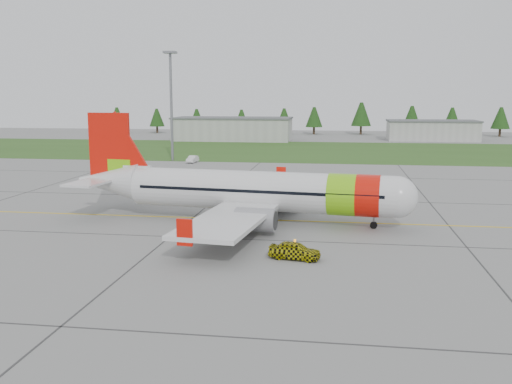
# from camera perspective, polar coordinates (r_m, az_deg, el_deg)

# --- Properties ---
(ground) EXTENTS (320.00, 320.00, 0.00)m
(ground) POSITION_cam_1_polar(r_m,az_deg,el_deg) (48.53, 8.68, -5.06)
(ground) COLOR gray
(ground) RESTS_ON ground
(aircraft) EXTENTS (34.61, 32.11, 10.50)m
(aircraft) POSITION_cam_1_polar(r_m,az_deg,el_deg) (55.53, -0.39, 0.10)
(aircraft) COLOR silver
(aircraft) RESTS_ON ground
(follow_me_car) EXTENTS (1.60, 1.80, 3.93)m
(follow_me_car) POSITION_cam_1_polar(r_m,az_deg,el_deg) (42.96, 3.92, -4.18)
(follow_me_car) COLOR yellow
(follow_me_car) RESTS_ON ground
(service_van) EXTENTS (1.44, 1.37, 3.89)m
(service_van) POSITION_cam_1_polar(r_m,az_deg,el_deg) (106.32, -6.38, 3.98)
(service_van) COLOR silver
(service_van) RESTS_ON ground
(grass_strip) EXTENTS (320.00, 50.00, 0.03)m
(grass_strip) POSITION_cam_1_polar(r_m,az_deg,el_deg) (129.56, 8.54, 4.07)
(grass_strip) COLOR #30561E
(grass_strip) RESTS_ON ground
(taxi_guideline) EXTENTS (120.00, 0.25, 0.02)m
(taxi_guideline) POSITION_cam_1_polar(r_m,az_deg,el_deg) (56.31, 8.65, -3.01)
(taxi_guideline) COLOR gold
(taxi_guideline) RESTS_ON ground
(hangar_west) EXTENTS (32.00, 14.00, 6.00)m
(hangar_west) POSITION_cam_1_polar(r_m,az_deg,el_deg) (160.00, -2.32, 6.26)
(hangar_west) COLOR #A8A8A3
(hangar_west) RESTS_ON ground
(hangar_east) EXTENTS (24.00, 12.00, 5.20)m
(hangar_east) POSITION_cam_1_polar(r_m,az_deg,el_deg) (167.22, 17.18, 5.85)
(hangar_east) COLOR #A8A8A3
(hangar_east) RESTS_ON ground
(floodlight_mast) EXTENTS (0.50, 0.50, 20.00)m
(floodlight_mast) POSITION_cam_1_polar(r_m,az_deg,el_deg) (109.63, -8.46, 8.32)
(floodlight_mast) COLOR slate
(floodlight_mast) RESTS_ON ground
(treeline) EXTENTS (160.00, 8.00, 10.00)m
(treeline) POSITION_cam_1_polar(r_m,az_deg,el_deg) (185.12, 8.55, 7.23)
(treeline) COLOR #1C3F14
(treeline) RESTS_ON ground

